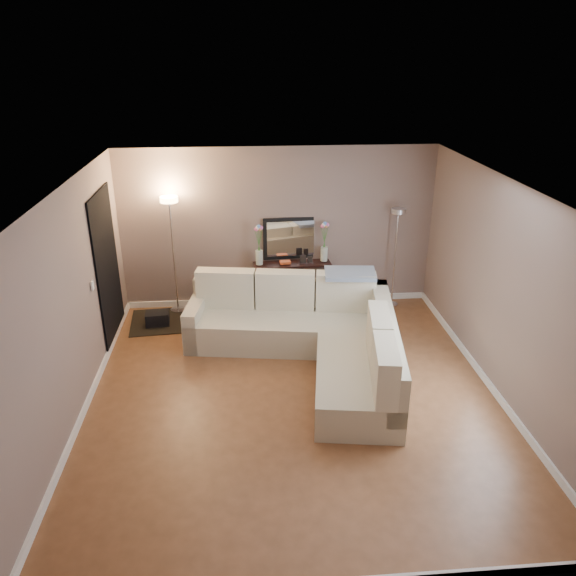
{
  "coord_description": "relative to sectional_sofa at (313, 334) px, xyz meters",
  "views": [
    {
      "loc": [
        -0.55,
        -5.85,
        3.97
      ],
      "look_at": [
        0.0,
        0.8,
        1.1
      ],
      "focal_mm": 35.0,
      "sensor_mm": 36.0,
      "label": 1
    }
  ],
  "objects": [
    {
      "name": "wall_back",
      "position": [
        -0.35,
        1.88,
        0.93
      ],
      "size": [
        5.0,
        0.02,
        2.6
      ],
      "primitive_type": "cube",
      "color": "gray",
      "rests_on": "ground"
    },
    {
      "name": "console_table",
      "position": [
        -0.21,
        1.7,
        0.06
      ],
      "size": [
        1.27,
        0.42,
        0.77
      ],
      "color": "black",
      "rests_on": "floor"
    },
    {
      "name": "ceiling",
      "position": [
        -0.35,
        -0.88,
        2.23
      ],
      "size": [
        5.0,
        5.5,
        0.01
      ],
      "primitive_type": "cube",
      "color": "white",
      "rests_on": "ground"
    },
    {
      "name": "wall_right",
      "position": [
        2.16,
        -0.88,
        0.93
      ],
      "size": [
        0.02,
        5.5,
        2.6
      ],
      "primitive_type": "cube",
      "color": "gray",
      "rests_on": "ground"
    },
    {
      "name": "leaning_mirror",
      "position": [
        -0.15,
        1.86,
        0.76
      ],
      "size": [
        0.88,
        0.1,
        0.69
      ],
      "color": "black",
      "rests_on": "console_table"
    },
    {
      "name": "baseboard_left",
      "position": [
        -2.83,
        -0.88,
        -0.32
      ],
      "size": [
        0.03,
        5.5,
        0.1
      ],
      "primitive_type": "cube",
      "color": "white",
      "rests_on": "ground"
    },
    {
      "name": "doorway",
      "position": [
        -2.83,
        0.82,
        0.73
      ],
      "size": [
        0.02,
        1.2,
        2.2
      ],
      "primitive_type": "cube",
      "color": "black",
      "rests_on": "ground"
    },
    {
      "name": "floor",
      "position": [
        -0.35,
        -0.88,
        -0.38
      ],
      "size": [
        5.0,
        5.5,
        0.01
      ],
      "primitive_type": "cube",
      "color": "brown",
      "rests_on": "ground"
    },
    {
      "name": "table_decor",
      "position": [
        -0.14,
        1.67,
        0.44
      ],
      "size": [
        0.53,
        0.13,
        0.12
      ],
      "color": "#D95526",
      "rests_on": "console_table"
    },
    {
      "name": "flower_vase_left",
      "position": [
        -0.66,
        1.66,
        0.69
      ],
      "size": [
        0.15,
        0.12,
        0.66
      ],
      "color": "silver",
      "rests_on": "console_table"
    },
    {
      "name": "baseboard_back",
      "position": [
        -0.35,
        1.86,
        -0.32
      ],
      "size": [
        5.0,
        0.03,
        0.1
      ],
      "primitive_type": "cube",
      "color": "white",
      "rests_on": "ground"
    },
    {
      "name": "baseboard_right",
      "position": [
        2.14,
        -0.88,
        -0.32
      ],
      "size": [
        0.03,
        5.5,
        0.1
      ],
      "primitive_type": "cube",
      "color": "white",
      "rests_on": "ground"
    },
    {
      "name": "floor_lamp_lit",
      "position": [
        -2.01,
        1.69,
        0.97
      ],
      "size": [
        0.29,
        0.29,
        1.9
      ],
      "color": "silver",
      "rests_on": "floor"
    },
    {
      "name": "black_bag",
      "position": [
        -2.27,
        1.19,
        -0.27
      ],
      "size": [
        0.37,
        0.28,
        0.23
      ],
      "primitive_type": "cube",
      "rotation": [
        0.0,
        0.0,
        0.09
      ],
      "color": "black",
      "rests_on": "charcoal_rug"
    },
    {
      "name": "sectional_sofa",
      "position": [
        0.0,
        0.0,
        0.0
      ],
      "size": [
        2.97,
        3.12,
        1.01
      ],
      "color": "beige",
      "rests_on": "floor"
    },
    {
      "name": "floor_lamp_unlit",
      "position": [
        1.53,
        1.62,
        0.8
      ],
      "size": [
        0.3,
        0.3,
        1.66
      ],
      "color": "silver",
      "rests_on": "floor"
    },
    {
      "name": "throw_blanket",
      "position": [
        0.6,
        0.62,
        0.62
      ],
      "size": [
        0.76,
        0.49,
        0.1
      ],
      "primitive_type": "cube",
      "rotation": [
        0.1,
        0.0,
        -0.1
      ],
      "color": "#7E8EA3",
      "rests_on": "sectional_sofa"
    },
    {
      "name": "switch_plate",
      "position": [
        -2.83,
        -0.03,
        0.83
      ],
      "size": [
        0.02,
        0.08,
        0.12
      ],
      "primitive_type": "cube",
      "color": "white",
      "rests_on": "ground"
    },
    {
      "name": "flower_vase_right",
      "position": [
        0.39,
        1.74,
        0.69
      ],
      "size": [
        0.15,
        0.12,
        0.66
      ],
      "color": "silver",
      "rests_on": "console_table"
    },
    {
      "name": "charcoal_rug",
      "position": [
        -2.08,
        1.32,
        -0.36
      ],
      "size": [
        1.32,
        1.04,
        0.02
      ],
      "primitive_type": "cube",
      "rotation": [
        0.0,
        0.0,
        0.09
      ],
      "color": "black",
      "rests_on": "floor"
    },
    {
      "name": "wall_left",
      "position": [
        -2.86,
        -0.88,
        0.93
      ],
      "size": [
        0.02,
        5.5,
        2.6
      ],
      "primitive_type": "cube",
      "color": "gray",
      "rests_on": "ground"
    },
    {
      "name": "wall_front",
      "position": [
        -0.35,
        -3.64,
        0.93
      ],
      "size": [
        5.0,
        0.02,
        2.6
      ],
      "primitive_type": "cube",
      "color": "gray",
      "rests_on": "ground"
    }
  ]
}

